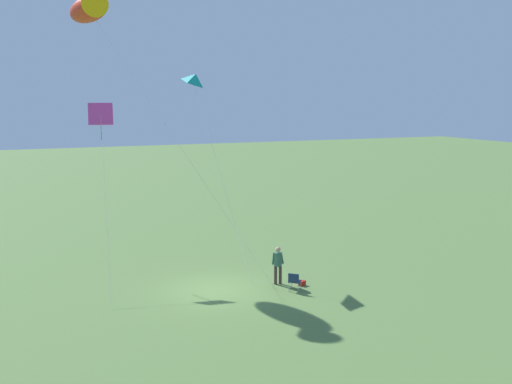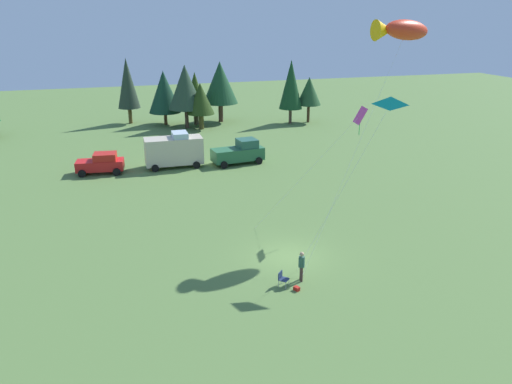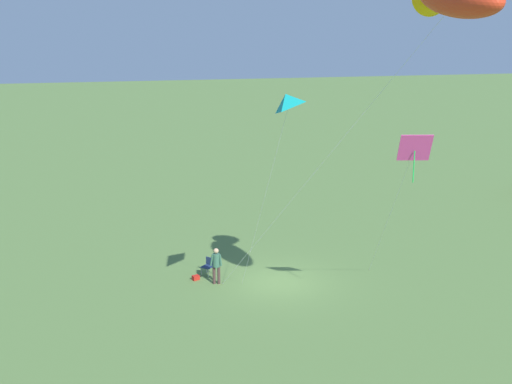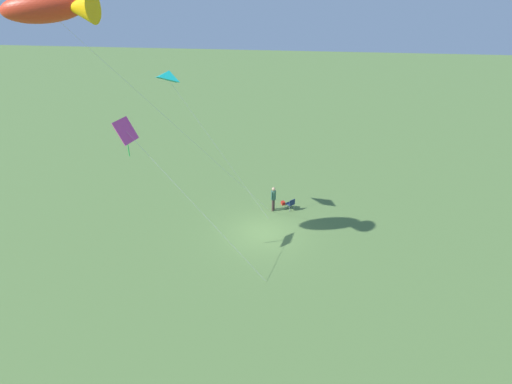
{
  "view_description": "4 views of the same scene",
  "coord_description": "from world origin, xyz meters",
  "px_view_note": "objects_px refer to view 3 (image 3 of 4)",
  "views": [
    {
      "loc": [
        -24.04,
        8.24,
        8.4
      ],
      "look_at": [
        0.44,
        -2.18,
        4.18
      ],
      "focal_mm": 42.0,
      "sensor_mm": 36.0,
      "label": 1
    },
    {
      "loc": [
        -9.67,
        -25.46,
        13.9
      ],
      "look_at": [
        -2.19,
        -0.49,
        4.54
      ],
      "focal_mm": 35.0,
      "sensor_mm": 36.0,
      "label": 2
    },
    {
      "loc": [
        30.22,
        -6.35,
        13.06
      ],
      "look_at": [
        -2.19,
        -0.75,
        3.8
      ],
      "focal_mm": 50.0,
      "sensor_mm": 36.0,
      "label": 3
    },
    {
      "loc": [
        -2.5,
        20.83,
        13.7
      ],
      "look_at": [
        0.69,
        -1.68,
        1.97
      ],
      "focal_mm": 28.0,
      "sensor_mm": 36.0,
      "label": 4
    }
  ],
  "objects_px": {
    "backpack_on_grass": "(196,278)",
    "kite_diamond_rainbow": "(414,151)",
    "person_kite_flyer": "(216,263)",
    "kite_delta_teal": "(285,102)",
    "folding_chair": "(209,265)"
  },
  "relations": [
    {
      "from": "person_kite_flyer",
      "to": "kite_delta_teal",
      "type": "bearing_deg",
      "value": 29.7
    },
    {
      "from": "folding_chair",
      "to": "person_kite_flyer",
      "type": "bearing_deg",
      "value": 55.62
    },
    {
      "from": "folding_chair",
      "to": "kite_delta_teal",
      "type": "xyz_separation_m",
      "value": [
        6.97,
        2.16,
        8.81
      ]
    },
    {
      "from": "kite_delta_teal",
      "to": "folding_chair",
      "type": "bearing_deg",
      "value": -162.76
    },
    {
      "from": "person_kite_flyer",
      "to": "backpack_on_grass",
      "type": "xyz_separation_m",
      "value": [
        -0.61,
        -0.91,
        -0.91
      ]
    },
    {
      "from": "person_kite_flyer",
      "to": "folding_chair",
      "type": "distance_m",
      "value": 1.33
    },
    {
      "from": "person_kite_flyer",
      "to": "kite_diamond_rainbow",
      "type": "xyz_separation_m",
      "value": [
        6.41,
        6.63,
        6.42
      ]
    },
    {
      "from": "backpack_on_grass",
      "to": "kite_diamond_rainbow",
      "type": "bearing_deg",
      "value": 47.01
    },
    {
      "from": "folding_chair",
      "to": "kite_delta_teal",
      "type": "height_order",
      "value": "kite_delta_teal"
    },
    {
      "from": "kite_diamond_rainbow",
      "to": "kite_delta_teal",
      "type": "relative_size",
      "value": 0.84
    },
    {
      "from": "folding_chair",
      "to": "kite_diamond_rainbow",
      "type": "relative_size",
      "value": 0.1
    },
    {
      "from": "backpack_on_grass",
      "to": "kite_delta_teal",
      "type": "relative_size",
      "value": 0.03
    },
    {
      "from": "backpack_on_grass",
      "to": "kite_delta_teal",
      "type": "xyz_separation_m",
      "value": [
        6.39,
        2.83,
        9.18
      ]
    },
    {
      "from": "kite_diamond_rainbow",
      "to": "person_kite_flyer",
      "type": "bearing_deg",
      "value": -134.06
    },
    {
      "from": "kite_diamond_rainbow",
      "to": "kite_delta_teal",
      "type": "xyz_separation_m",
      "value": [
        -0.64,
        -4.7,
        1.86
      ]
    }
  ]
}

